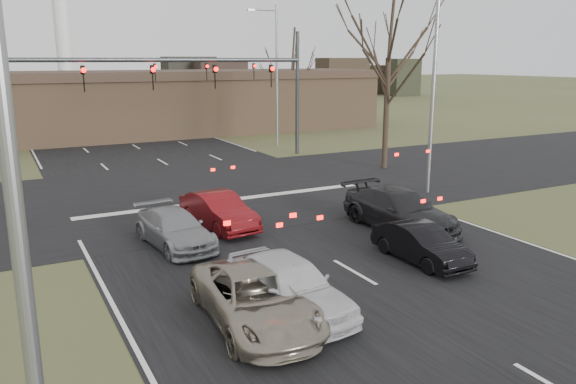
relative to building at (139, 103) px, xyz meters
name	(u,v)px	position (x,y,z in m)	size (l,w,h in m)	color
ground	(421,311)	(-2.00, -38.00, -2.67)	(360.00, 360.00, 0.00)	#424B28
road_main	(79,114)	(-2.00, 22.00, -2.66)	(14.00, 300.00, 0.02)	black
road_cross	(213,191)	(-2.00, -23.00, -2.65)	(200.00, 14.00, 0.02)	black
building	(139,103)	(0.00, 0.00, 0.00)	(42.40, 10.40, 5.30)	#7F6044
mast_arm_near	(101,90)	(-7.23, -25.00, 2.41)	(12.12, 0.24, 8.00)	#383A3D
mast_arm_far	(259,79)	(4.18, -15.00, 2.35)	(11.12, 0.24, 8.00)	#383A3D
streetlight_left	(26,125)	(-10.82, -42.00, 2.92)	(2.34, 0.25, 10.00)	gray
streetlight_right_near	(431,74)	(6.82, -28.00, 2.92)	(2.34, 0.25, 10.00)	gray
streetlight_right_far	(275,69)	(7.32, -11.00, 2.92)	(2.34, 0.25, 10.00)	gray
tree_right_near	(390,10)	(9.00, -22.00, 6.23)	(6.90, 6.90, 11.50)	black
tree_right_far	(292,51)	(13.00, -3.00, 4.29)	(5.40, 5.40, 9.00)	black
car_silver_suv	(255,298)	(-6.00, -36.66, -2.01)	(2.18, 4.73, 1.31)	gray
car_white_sedan	(288,285)	(-5.00, -36.45, -1.93)	(1.74, 4.34, 1.48)	silver
car_black_hatch	(421,244)	(0.38, -35.16, -2.07)	(1.26, 3.60, 1.19)	black
car_charcoal_sedan	(400,210)	(2.00, -32.11, -1.92)	(2.09, 5.14, 1.49)	black
car_grey_ahead	(175,229)	(-6.00, -30.04, -2.06)	(1.70, 4.19, 1.21)	gray
car_red_ahead	(219,211)	(-3.93, -28.80, -1.99)	(1.42, 4.08, 1.34)	#620E11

